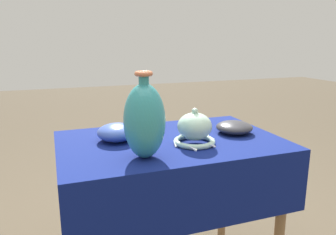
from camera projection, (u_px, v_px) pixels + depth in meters
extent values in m
cylinder|color=olive|center=(279.00, 231.00, 1.42)|extent=(0.04, 0.04, 0.70)
cylinder|color=olive|center=(73.00, 210.00, 1.60)|extent=(0.04, 0.04, 0.70)
cylinder|color=olive|center=(223.00, 185.00, 1.87)|extent=(0.04, 0.04, 0.70)
cube|color=olive|center=(170.00, 144.00, 1.42)|extent=(0.93, 0.59, 0.03)
cube|color=navy|center=(170.00, 140.00, 1.42)|extent=(0.95, 0.61, 0.01)
cube|color=navy|center=(200.00, 199.00, 1.16)|extent=(0.95, 0.01, 0.26)
ellipsoid|color=teal|center=(144.00, 121.00, 1.17)|extent=(0.15, 0.15, 0.27)
cylinder|color=teal|center=(144.00, 79.00, 1.14)|extent=(0.04, 0.04, 0.04)
torus|color=#BC6642|center=(144.00, 74.00, 1.13)|extent=(0.07, 0.07, 0.02)
torus|color=#A8CCB7|center=(194.00, 141.00, 1.36)|extent=(0.17, 0.17, 0.02)
ellipsoid|color=#A8CCB7|center=(195.00, 126.00, 1.34)|extent=(0.14, 0.14, 0.11)
sphere|color=#A8CCB7|center=(195.00, 111.00, 1.33)|extent=(0.03, 0.03, 0.03)
cone|color=white|center=(213.00, 139.00, 1.38)|extent=(0.01, 0.04, 0.03)
cone|color=white|center=(196.00, 135.00, 1.44)|extent=(0.04, 0.03, 0.03)
cone|color=white|center=(178.00, 137.00, 1.41)|extent=(0.04, 0.03, 0.03)
cone|color=white|center=(175.00, 144.00, 1.33)|extent=(0.01, 0.04, 0.03)
cone|color=white|center=(192.00, 148.00, 1.27)|extent=(0.04, 0.03, 0.03)
cone|color=white|center=(212.00, 146.00, 1.30)|extent=(0.04, 0.03, 0.03)
cube|color=#232328|center=(143.00, 122.00, 1.56)|extent=(0.15, 0.12, 0.08)
cube|color=green|center=(148.00, 124.00, 1.52)|extent=(0.11, 0.03, 0.06)
ellipsoid|color=#3851A8|center=(117.00, 132.00, 1.39)|extent=(0.17, 0.17, 0.08)
ellipsoid|color=#2D2D33|center=(234.00, 127.00, 1.51)|extent=(0.17, 0.17, 0.06)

